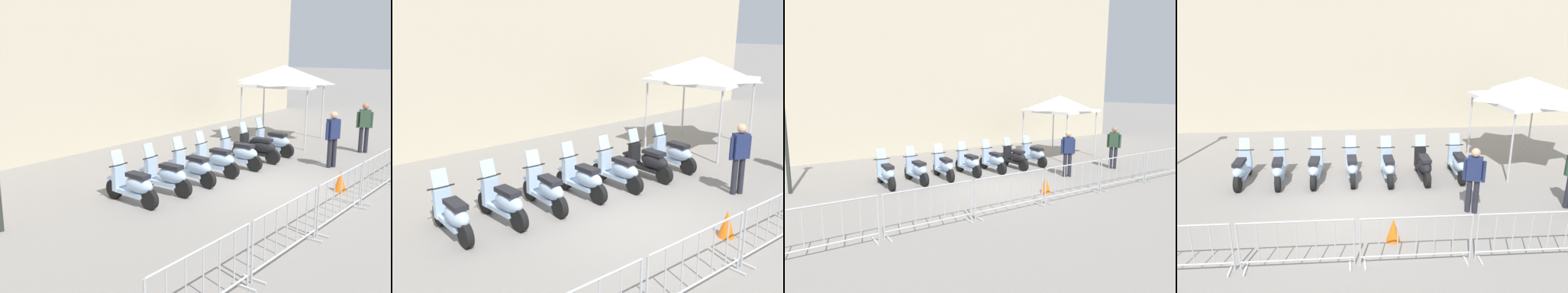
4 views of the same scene
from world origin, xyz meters
TOP-DOWN VIEW (x-y plane):
  - ground_plane at (0.00, 0.00)m, footprint 120.00×120.00m
  - motorcycle_0 at (-2.80, 2.49)m, footprint 0.71×1.71m
  - motorcycle_1 at (-1.75, 2.23)m, footprint 0.62×1.72m
  - motorcycle_2 at (-0.70, 2.02)m, footprint 0.74×1.70m
  - motorcycle_3 at (0.37, 1.85)m, footprint 0.65×1.72m
  - motorcycle_4 at (1.41, 1.55)m, footprint 0.66×1.72m
  - motorcycle_5 at (2.46, 1.35)m, footprint 0.65×1.72m
  - motorcycle_6 at (3.53, 1.21)m, footprint 0.69×1.71m
  - barrier_segment_2 at (-1.62, -2.06)m, footprint 2.25×0.84m
  - barrier_segment_3 at (0.71, -2.52)m, footprint 2.25×0.84m
  - officer_mid_plaza at (2.86, -0.89)m, footprint 0.46×0.39m
  - canopy_tent at (6.05, 1.69)m, footprint 2.73×2.73m
  - traffic_cone at (0.53, -1.63)m, footprint 0.32×0.32m

SIDE VIEW (x-z plane):
  - ground_plane at x=0.00m, z-range 0.00..0.00m
  - traffic_cone at x=0.53m, z-range 0.00..0.55m
  - motorcycle_0 at x=-2.80m, z-range -0.16..1.07m
  - motorcycle_1 at x=-1.75m, z-range -0.16..1.07m
  - motorcycle_2 at x=-0.70m, z-range -0.16..1.07m
  - motorcycle_3 at x=0.37m, z-range -0.16..1.07m
  - motorcycle_4 at x=1.41m, z-range -0.16..1.07m
  - motorcycle_5 at x=2.46m, z-range -0.16..1.07m
  - motorcycle_6 at x=3.53m, z-range -0.16..1.07m
  - barrier_segment_2 at x=-1.62m, z-range -0.01..1.06m
  - barrier_segment_3 at x=0.71m, z-range -0.01..1.06m
  - officer_mid_plaza at x=2.86m, z-range 0.12..1.85m
  - canopy_tent at x=6.05m, z-range 1.06..3.97m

